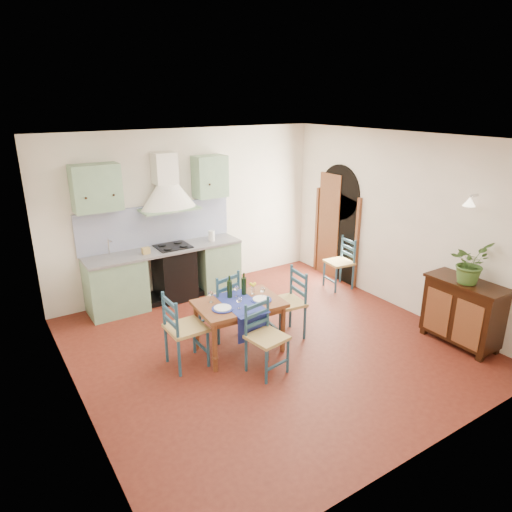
# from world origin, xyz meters

# --- Properties ---
(floor) EXTENTS (5.00, 5.00, 0.00)m
(floor) POSITION_xyz_m (0.00, 0.00, 0.00)
(floor) COLOR #45150E
(floor) RESTS_ON ground
(back_wall) EXTENTS (5.00, 0.96, 2.80)m
(back_wall) POSITION_xyz_m (-0.47, 2.29, 1.05)
(back_wall) COLOR beige
(back_wall) RESTS_ON ground
(right_wall) EXTENTS (0.26, 5.00, 2.80)m
(right_wall) POSITION_xyz_m (2.50, 0.28, 1.34)
(right_wall) COLOR beige
(right_wall) RESTS_ON ground
(left_wall) EXTENTS (0.04, 5.00, 2.80)m
(left_wall) POSITION_xyz_m (-2.50, 0.00, 1.40)
(left_wall) COLOR beige
(left_wall) RESTS_ON ground
(ceiling) EXTENTS (5.00, 5.00, 0.01)m
(ceiling) POSITION_xyz_m (0.00, 0.00, 2.80)
(ceiling) COLOR silver
(ceiling) RESTS_ON back_wall
(dining_table) EXTENTS (1.18, 0.90, 1.03)m
(dining_table) POSITION_xyz_m (-0.41, 0.10, 0.64)
(dining_table) COLOR brown
(dining_table) RESTS_ON ground
(chair_near) EXTENTS (0.49, 0.49, 0.92)m
(chair_near) POSITION_xyz_m (-0.41, -0.50, 0.48)
(chair_near) COLOR navy
(chair_near) RESTS_ON ground
(chair_far) EXTENTS (0.56, 0.56, 0.99)m
(chair_far) POSITION_xyz_m (-0.43, 0.60, 0.51)
(chair_far) COLOR navy
(chair_far) RESTS_ON ground
(chair_left) EXTENTS (0.47, 0.47, 0.99)m
(chair_left) POSITION_xyz_m (-1.20, 0.17, 0.51)
(chair_left) COLOR navy
(chair_left) RESTS_ON ground
(chair_right) EXTENTS (0.51, 0.51, 1.00)m
(chair_right) POSITION_xyz_m (0.38, 0.08, 0.52)
(chair_right) COLOR navy
(chair_right) RESTS_ON ground
(chair_spare) EXTENTS (0.48, 0.48, 0.92)m
(chair_spare) POSITION_xyz_m (2.23, 1.00, 0.47)
(chair_spare) COLOR navy
(chair_spare) RESTS_ON ground
(sideboard) EXTENTS (0.50, 1.05, 0.94)m
(sideboard) POSITION_xyz_m (2.26, -1.41, 0.51)
(sideboard) COLOR black
(sideboard) RESTS_ON ground
(potted_plant) EXTENTS (0.56, 0.50, 0.57)m
(potted_plant) POSITION_xyz_m (2.22, -1.42, 1.22)
(potted_plant) COLOR #355622
(potted_plant) RESTS_ON sideboard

